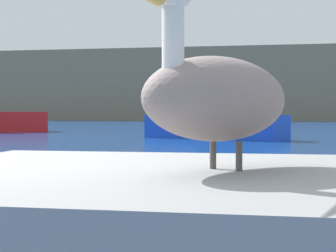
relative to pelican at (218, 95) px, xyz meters
name	(u,v)px	position (x,y,z in m)	size (l,w,h in m)	color
hillside_backdrop	(250,86)	(-1.41, 68.34, 3.30)	(140.00, 14.35, 9.00)	#7F755B
pelican	(218,95)	(0.00, 0.00, 0.00)	(0.82, 1.16, 0.83)	gray
fishing_boat_blue	(218,119)	(-1.58, 19.38, -0.37)	(6.14, 4.02, 3.75)	blue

